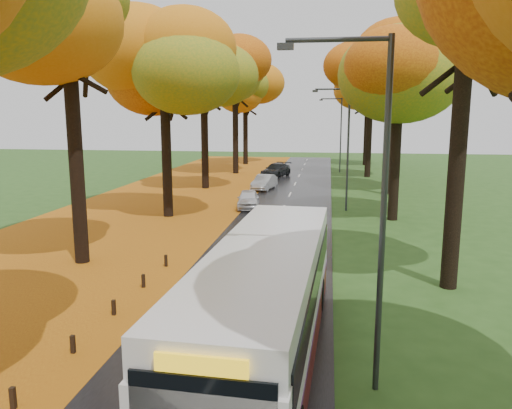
% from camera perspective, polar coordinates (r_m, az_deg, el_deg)
% --- Properties ---
extents(road, '(6.50, 90.00, 0.04)m').
position_cam_1_polar(road, '(28.91, 2.20, -2.32)').
color(road, black).
rests_on(road, ground).
extents(centre_line, '(0.12, 90.00, 0.01)m').
position_cam_1_polar(centre_line, '(28.91, 2.20, -2.27)').
color(centre_line, silver).
rests_on(centre_line, road).
extents(leaf_verge, '(12.00, 90.00, 0.02)m').
position_cam_1_polar(leaf_verge, '(31.15, -14.50, -1.74)').
color(leaf_verge, '#82360B').
rests_on(leaf_verge, ground).
extents(leaf_drift, '(0.90, 90.00, 0.01)m').
position_cam_1_polar(leaf_drift, '(29.38, -3.73, -2.08)').
color(leaf_drift, '#BF7913').
rests_on(leaf_drift, road).
extents(trees_left, '(9.20, 74.00, 13.88)m').
position_cam_1_polar(trees_left, '(31.93, -10.70, 15.89)').
color(trees_left, black).
rests_on(trees_left, ground).
extents(trees_right, '(9.30, 74.20, 13.96)m').
position_cam_1_polar(trees_right, '(30.44, 16.91, 16.21)').
color(trees_right, black).
rests_on(trees_right, ground).
extents(streetlamp_near, '(2.45, 0.18, 8.00)m').
position_cam_1_polar(streetlamp_near, '(11.21, 13.18, 1.58)').
color(streetlamp_near, '#333538').
rests_on(streetlamp_near, ground).
extents(streetlamp_mid, '(2.45, 0.18, 8.00)m').
position_cam_1_polar(streetlamp_mid, '(33.10, 10.06, 7.35)').
color(streetlamp_mid, '#333538').
rests_on(streetlamp_mid, ground).
extents(streetlamp_far, '(2.45, 0.18, 8.00)m').
position_cam_1_polar(streetlamp_far, '(55.08, 9.42, 8.52)').
color(streetlamp_far, '#333538').
rests_on(streetlamp_far, ground).
extents(bus, '(3.10, 11.55, 3.01)m').
position_cam_1_polar(bus, '(13.18, 1.12, -10.79)').
color(bus, '#4E0D0C').
rests_on(bus, road).
extents(car_white, '(1.89, 3.74, 1.22)m').
position_cam_1_polar(car_white, '(33.78, -0.88, 0.63)').
color(car_white, silver).
rests_on(car_white, road).
extents(car_silver, '(1.92, 3.91, 1.23)m').
position_cam_1_polar(car_silver, '(42.04, 0.95, 2.57)').
color(car_silver, '#989B9F').
rests_on(car_silver, road).
extents(car_dark, '(3.13, 4.95, 1.34)m').
position_cam_1_polar(car_dark, '(50.71, 2.30, 3.96)').
color(car_dark, black).
rests_on(car_dark, road).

